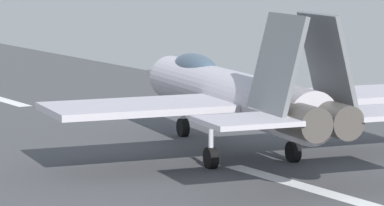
# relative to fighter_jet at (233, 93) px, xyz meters

# --- Properties ---
(ground_plane) EXTENTS (400.00, 400.00, 0.00)m
(ground_plane) POSITION_rel_fighter_jet_xyz_m (-5.17, 1.00, -2.36)
(ground_plane) COLOR slate
(runway_strip) EXTENTS (240.00, 26.00, 0.02)m
(runway_strip) POSITION_rel_fighter_jet_xyz_m (-5.19, 1.00, -2.35)
(runway_strip) COLOR #454547
(runway_strip) RESTS_ON ground
(fighter_jet) EXTENTS (17.43, 14.71, 5.56)m
(fighter_jet) POSITION_rel_fighter_jet_xyz_m (0.00, 0.00, 0.00)
(fighter_jet) COLOR #B4AEB4
(fighter_jet) RESTS_ON ground
(crew_person) EXTENTS (0.66, 0.42, 1.64)m
(crew_person) POSITION_rel_fighter_jet_xyz_m (15.40, -8.10, -1.55)
(crew_person) COLOR #1E2338
(crew_person) RESTS_ON ground
(marker_cone_mid) EXTENTS (0.44, 0.44, 0.55)m
(marker_cone_mid) POSITION_rel_fighter_jet_xyz_m (7.46, -11.95, -2.09)
(marker_cone_mid) COLOR orange
(marker_cone_mid) RESTS_ON ground
(marker_cone_far) EXTENTS (0.44, 0.44, 0.55)m
(marker_cone_far) POSITION_rel_fighter_jet_xyz_m (24.60, -11.95, -2.09)
(marker_cone_far) COLOR orange
(marker_cone_far) RESTS_ON ground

